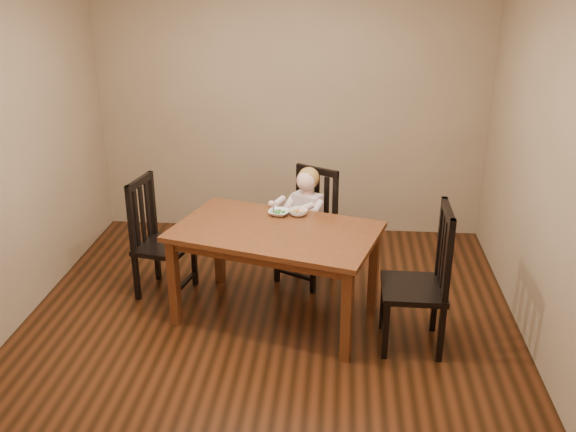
# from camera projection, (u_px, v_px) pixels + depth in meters

# --- Properties ---
(room) EXTENTS (4.01, 4.01, 2.71)m
(room) POSITION_uv_depth(u_px,v_px,m) (267.00, 164.00, 4.69)
(room) COLOR #48210F
(room) RESTS_ON ground
(dining_table) EXTENTS (1.76, 1.33, 0.78)m
(dining_table) POSITION_uv_depth(u_px,v_px,m) (276.00, 240.00, 5.04)
(dining_table) COLOR #482710
(dining_table) RESTS_ON room
(chair_child) EXTENTS (0.59, 0.58, 1.03)m
(chair_child) POSITION_uv_depth(u_px,v_px,m) (309.00, 228.00, 5.77)
(chair_child) COLOR black
(chair_child) RESTS_ON room
(chair_left) EXTENTS (0.51, 0.52, 1.04)m
(chair_left) POSITION_uv_depth(u_px,v_px,m) (158.00, 239.00, 5.52)
(chair_left) COLOR black
(chair_left) RESTS_ON room
(chair_right) EXTENTS (0.47, 0.49, 1.13)m
(chair_right) POSITION_uv_depth(u_px,v_px,m) (422.00, 281.00, 4.72)
(chair_right) COLOR black
(chair_right) RESTS_ON room
(toddler) EXTENTS (0.49, 0.52, 0.57)m
(toddler) POSITION_uv_depth(u_px,v_px,m) (306.00, 214.00, 5.67)
(toddler) COLOR white
(toddler) RESTS_ON chair_child
(bowl_peas) EXTENTS (0.19, 0.19, 0.04)m
(bowl_peas) POSITION_uv_depth(u_px,v_px,m) (279.00, 213.00, 5.28)
(bowl_peas) COLOR white
(bowl_peas) RESTS_ON dining_table
(bowl_veg) EXTENTS (0.21, 0.21, 0.05)m
(bowl_veg) POSITION_uv_depth(u_px,v_px,m) (298.00, 212.00, 5.27)
(bowl_veg) COLOR white
(bowl_veg) RESTS_ON dining_table
(fork) EXTENTS (0.03, 0.12, 0.05)m
(fork) POSITION_uv_depth(u_px,v_px,m) (273.00, 210.00, 5.26)
(fork) COLOR silver
(fork) RESTS_ON bowl_peas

